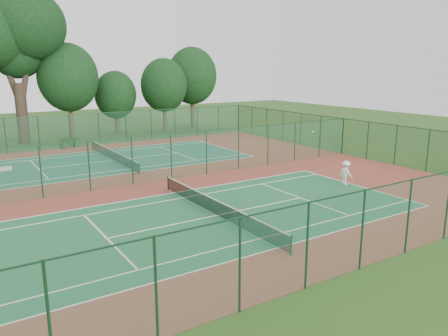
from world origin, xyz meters
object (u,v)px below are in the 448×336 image
Objects in this scene: kit_bag at (6,169)px; big_tree at (15,35)px; bench at (69,143)px; player_near at (346,173)px.

big_tree reaches higher than kit_bag.
big_tree is at bearing 100.80° from bench.
big_tree reaches higher than player_near.
bench is 2.06× the size of kit_bag.
player_near is 0.98× the size of bench.
kit_bag is at bearing -149.37° from bench.
bench is at bearing 27.55° from player_near.
bench reaches higher than kit_bag.
player_near is at bearing -80.19° from bench.
kit_bag is (-6.90, -7.66, -0.38)m from bench.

